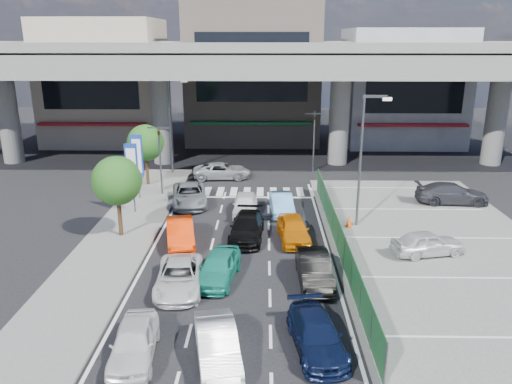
{
  "coord_description": "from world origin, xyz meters",
  "views": [
    {
      "loc": [
        1.34,
        -22.84,
        11.13
      ],
      "look_at": [
        0.82,
        5.36,
        2.35
      ],
      "focal_mm": 35.0,
      "sensor_mm": 36.0,
      "label": 1
    }
  ],
  "objects_px": {
    "signboard_far": "(137,158)",
    "parked_sedan_white": "(428,243)",
    "signboard_near": "(132,169)",
    "tree_near": "(117,181)",
    "street_lamp_right": "(364,150)",
    "crossing_wagon_silver": "(222,171)",
    "taxi_teal_mid": "(218,267)",
    "traffic_cone": "(349,221)",
    "hatch_white_back_mid": "(217,345)",
    "tree_far": "(146,143)",
    "sedan_white_front_mid": "(245,205)",
    "van_white_back_left": "(134,342)",
    "wagon_silver_front_left": "(189,195)",
    "traffic_light_right": "(314,126)",
    "traffic_light_left": "(159,143)",
    "hatch_black_mid_right": "(314,269)",
    "sedan_black_mid": "(247,227)",
    "minivan_navy_back": "(317,335)",
    "kei_truck_front_right": "(282,204)",
    "sedan_white_mid_left": "(179,277)",
    "parked_sedan_dgrey": "(452,193)",
    "taxi_orange_left": "(180,232)",
    "taxi_orange_right": "(293,229)",
    "street_lamp_left": "(172,118)"
  },
  "relations": [
    {
      "from": "taxi_orange_right",
      "to": "wagon_silver_front_left",
      "type": "xyz_separation_m",
      "value": [
        -6.86,
        6.31,
        0.0
      ]
    },
    {
      "from": "signboard_far",
      "to": "parked_sedan_white",
      "type": "xyz_separation_m",
      "value": [
        17.58,
        -9.3,
        -2.35
      ]
    },
    {
      "from": "sedan_black_mid",
      "to": "hatch_white_back_mid",
      "type": "bearing_deg",
      "value": -90.1
    },
    {
      "from": "signboard_near",
      "to": "hatch_black_mid_right",
      "type": "distance_m",
      "value": 14.6
    },
    {
      "from": "hatch_black_mid_right",
      "to": "crossing_wagon_silver",
      "type": "xyz_separation_m",
      "value": [
        -5.86,
        18.07,
        -0.04
      ]
    },
    {
      "from": "signboard_far",
      "to": "parked_sedan_dgrey",
      "type": "bearing_deg",
      "value": -1.58
    },
    {
      "from": "taxi_orange_left",
      "to": "kei_truck_front_right",
      "type": "relative_size",
      "value": 1.06
    },
    {
      "from": "signboard_near",
      "to": "tree_near",
      "type": "xyz_separation_m",
      "value": [
        0.2,
        -3.99,
        0.32
      ]
    },
    {
      "from": "parked_sedan_dgrey",
      "to": "sedan_white_mid_left",
      "type": "bearing_deg",
      "value": 129.92
    },
    {
      "from": "street_lamp_right",
      "to": "minivan_navy_back",
      "type": "relative_size",
      "value": 1.91
    },
    {
      "from": "signboard_near",
      "to": "crossing_wagon_silver",
      "type": "relative_size",
      "value": 1.01
    },
    {
      "from": "van_white_back_left",
      "to": "wagon_silver_front_left",
      "type": "distance_m",
      "value": 17.36
    },
    {
      "from": "minivan_navy_back",
      "to": "sedan_black_mid",
      "type": "bearing_deg",
      "value": 96.7
    },
    {
      "from": "traffic_light_left",
      "to": "tree_far",
      "type": "xyz_separation_m",
      "value": [
        -1.6,
        2.5,
        -0.55
      ]
    },
    {
      "from": "tree_near",
      "to": "kei_truck_front_right",
      "type": "xyz_separation_m",
      "value": [
        9.46,
        4.31,
        -2.74
      ]
    },
    {
      "from": "hatch_black_mid_right",
      "to": "street_lamp_left",
      "type": "bearing_deg",
      "value": 115.34
    },
    {
      "from": "sedan_black_mid",
      "to": "kei_truck_front_right",
      "type": "xyz_separation_m",
      "value": [
        2.13,
        4.39,
        -0.01
      ]
    },
    {
      "from": "sedan_white_front_mid",
      "to": "parked_sedan_dgrey",
      "type": "distance_m",
      "value": 14.48
    },
    {
      "from": "sedan_white_front_mid",
      "to": "traffic_cone",
      "type": "relative_size",
      "value": 5.17
    },
    {
      "from": "hatch_black_mid_right",
      "to": "street_lamp_right",
      "type": "bearing_deg",
      "value": 62.98
    },
    {
      "from": "traffic_cone",
      "to": "traffic_light_right",
      "type": "bearing_deg",
      "value": 94.21
    },
    {
      "from": "hatch_white_back_mid",
      "to": "sedan_white_mid_left",
      "type": "xyz_separation_m",
      "value": [
        -2.26,
        5.33,
        -0.05
      ]
    },
    {
      "from": "sedan_white_mid_left",
      "to": "taxi_orange_right",
      "type": "relative_size",
      "value": 1.1
    },
    {
      "from": "signboard_far",
      "to": "van_white_back_left",
      "type": "distance_m",
      "value": 19.07
    },
    {
      "from": "traffic_light_right",
      "to": "minivan_navy_back",
      "type": "xyz_separation_m",
      "value": [
        -2.22,
        -25.79,
        -3.33
      ]
    },
    {
      "from": "crossing_wagon_silver",
      "to": "taxi_teal_mid",
      "type": "bearing_deg",
      "value": -179.87
    },
    {
      "from": "traffic_light_left",
      "to": "van_white_back_left",
      "type": "xyz_separation_m",
      "value": [
        2.87,
        -19.44,
        -3.28
      ]
    },
    {
      "from": "sedan_black_mid",
      "to": "kei_truck_front_right",
      "type": "bearing_deg",
      "value": 67.2
    },
    {
      "from": "hatch_white_back_mid",
      "to": "sedan_black_mid",
      "type": "height_order",
      "value": "sedan_black_mid"
    },
    {
      "from": "sedan_white_mid_left",
      "to": "parked_sedan_white",
      "type": "height_order",
      "value": "parked_sedan_white"
    },
    {
      "from": "minivan_navy_back",
      "to": "parked_sedan_dgrey",
      "type": "relative_size",
      "value": 0.86
    },
    {
      "from": "tree_near",
      "to": "hatch_black_mid_right",
      "type": "height_order",
      "value": "tree_near"
    },
    {
      "from": "hatch_white_back_mid",
      "to": "crossing_wagon_silver",
      "type": "bearing_deg",
      "value": 83.02
    },
    {
      "from": "traffic_light_right",
      "to": "van_white_back_left",
      "type": "distance_m",
      "value": 28.07
    },
    {
      "from": "signboard_far",
      "to": "traffic_light_right",
      "type": "bearing_deg",
      "value": 31.43
    },
    {
      "from": "signboard_far",
      "to": "crossing_wagon_silver",
      "type": "relative_size",
      "value": 1.01
    },
    {
      "from": "tree_near",
      "to": "traffic_cone",
      "type": "distance_m",
      "value": 13.9
    },
    {
      "from": "tree_far",
      "to": "sedan_white_front_mid",
      "type": "height_order",
      "value": "tree_far"
    },
    {
      "from": "taxi_orange_right",
      "to": "traffic_light_left",
      "type": "bearing_deg",
      "value": 132.18
    },
    {
      "from": "sedan_white_mid_left",
      "to": "taxi_teal_mid",
      "type": "height_order",
      "value": "taxi_teal_mid"
    },
    {
      "from": "street_lamp_right",
      "to": "crossing_wagon_silver",
      "type": "xyz_separation_m",
      "value": [
        -9.35,
        10.62,
        -4.12
      ]
    },
    {
      "from": "hatch_white_back_mid",
      "to": "taxi_orange_left",
      "type": "xyz_separation_m",
      "value": [
        -3.07,
        10.61,
        0.02
      ]
    },
    {
      "from": "traffic_light_left",
      "to": "sedan_white_front_mid",
      "type": "bearing_deg",
      "value": -32.46
    },
    {
      "from": "sedan_white_front_mid",
      "to": "kei_truck_front_right",
      "type": "bearing_deg",
      "value": 6.85
    },
    {
      "from": "traffic_light_right",
      "to": "crossing_wagon_silver",
      "type": "xyz_separation_m",
      "value": [
        -7.67,
        -2.38,
        -3.29
      ]
    },
    {
      "from": "taxi_orange_left",
      "to": "street_lamp_left",
      "type": "bearing_deg",
      "value": 89.31
    },
    {
      "from": "tree_near",
      "to": "taxi_orange_right",
      "type": "xyz_separation_m",
      "value": [
        9.99,
        -0.4,
        -2.7
      ]
    },
    {
      "from": "taxi_teal_mid",
      "to": "traffic_cone",
      "type": "distance_m",
      "value": 10.12
    },
    {
      "from": "hatch_black_mid_right",
      "to": "sedan_black_mid",
      "type": "xyz_separation_m",
      "value": [
        -3.36,
        5.36,
        -0.03
      ]
    },
    {
      "from": "van_white_back_left",
      "to": "kei_truck_front_right",
      "type": "relative_size",
      "value": 0.97
    }
  ]
}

